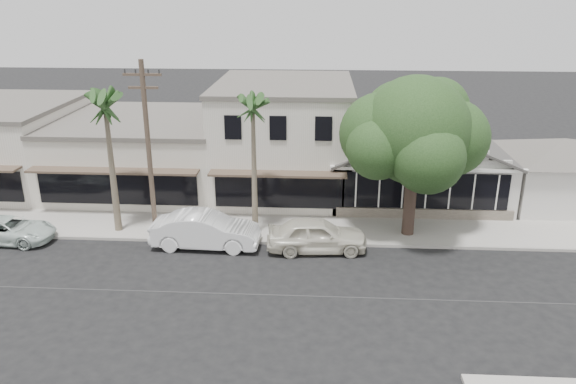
# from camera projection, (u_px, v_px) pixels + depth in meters

# --- Properties ---
(ground) EXTENTS (140.00, 140.00, 0.00)m
(ground) POSITION_uv_depth(u_px,v_px,m) (335.00, 297.00, 23.20)
(ground) COLOR black
(ground) RESTS_ON ground
(sidewalk_north) EXTENTS (90.00, 3.50, 0.15)m
(sidewalk_north) POSITION_uv_depth(u_px,v_px,m) (183.00, 226.00, 29.95)
(sidewalk_north) COLOR #9E9991
(sidewalk_north) RESTS_ON ground
(corner_shop) EXTENTS (10.40, 8.60, 5.10)m
(corner_shop) POSITION_uv_depth(u_px,v_px,m) (416.00, 155.00, 33.74)
(corner_shop) COLOR beige
(corner_shop) RESTS_ON ground
(side_cottage) EXTENTS (6.00, 6.00, 3.00)m
(side_cottage) POSITION_uv_depth(u_px,v_px,m) (559.00, 180.00, 32.75)
(side_cottage) COLOR beige
(side_cottage) RESTS_ON ground
(row_building_near) EXTENTS (8.00, 10.00, 6.50)m
(row_building_near) POSITION_uv_depth(u_px,v_px,m) (284.00, 138.00, 34.93)
(row_building_near) COLOR silver
(row_building_near) RESTS_ON ground
(row_building_midnear) EXTENTS (10.00, 10.00, 4.20)m
(row_building_midnear) POSITION_uv_depth(u_px,v_px,m) (144.00, 154.00, 35.82)
(row_building_midnear) COLOR silver
(row_building_midnear) RESTS_ON ground
(utility_pole) EXTENTS (1.80, 0.24, 9.00)m
(utility_pole) POSITION_uv_depth(u_px,v_px,m) (149.00, 148.00, 26.95)
(utility_pole) COLOR brown
(utility_pole) RESTS_ON ground
(car_0) EXTENTS (4.96, 2.30, 1.65)m
(car_0) POSITION_uv_depth(u_px,v_px,m) (317.00, 235.00, 27.07)
(car_0) COLOR beige
(car_0) RESTS_ON ground
(car_1) EXTENTS (5.36, 2.02, 1.75)m
(car_1) POSITION_uv_depth(u_px,v_px,m) (206.00, 230.00, 27.47)
(car_1) COLOR white
(car_1) RESTS_ON ground
(car_2) EXTENTS (4.60, 2.30, 1.25)m
(car_2) POSITION_uv_depth(u_px,v_px,m) (9.00, 230.00, 28.14)
(car_2) COLOR silver
(car_2) RESTS_ON ground
(shade_tree) EXTENTS (7.43, 6.71, 8.24)m
(shade_tree) POSITION_uv_depth(u_px,v_px,m) (413.00, 132.00, 27.35)
(shade_tree) COLOR #3E2F26
(shade_tree) RESTS_ON ground
(palm_east) EXTENTS (2.62, 2.62, 7.68)m
(palm_east) POSITION_uv_depth(u_px,v_px,m) (253.00, 108.00, 26.85)
(palm_east) COLOR #726651
(palm_east) RESTS_ON ground
(palm_mid) EXTENTS (3.12, 3.12, 7.88)m
(palm_mid) POSITION_uv_depth(u_px,v_px,m) (105.00, 105.00, 27.11)
(palm_mid) COLOR #726651
(palm_mid) RESTS_ON ground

